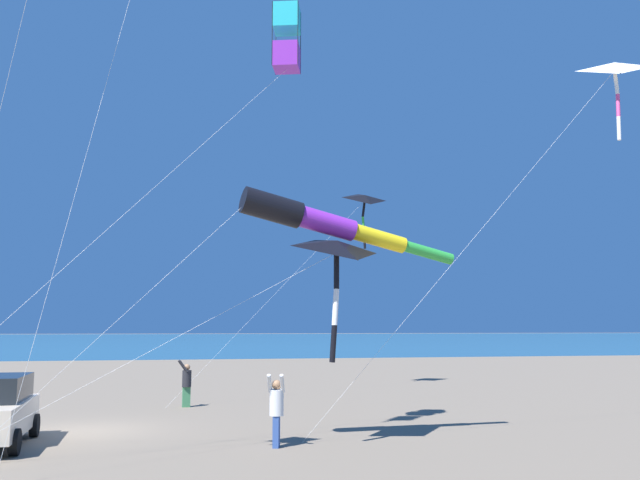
% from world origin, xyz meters
% --- Properties ---
extents(ground_plane, '(600.00, 600.00, 0.00)m').
position_xyz_m(ground_plane, '(0.00, 0.00, 0.00)').
color(ground_plane, '#756654').
extents(ocean_water_strip, '(240.00, 600.00, 0.01)m').
position_xyz_m(ocean_water_strip, '(-165.00, 0.00, 0.00)').
color(ocean_water_strip, '#285B7A').
rests_on(ocean_water_strip, ground_plane).
extents(person_adult_flyer, '(0.65, 0.54, 1.94)m').
position_xyz_m(person_adult_flyer, '(3.90, 5.46, 1.06)').
color(person_adult_flyer, '#335199').
rests_on(person_adult_flyer, ground_plane).
extents(person_child_green_jacket, '(0.47, 0.59, 1.86)m').
position_xyz_m(person_child_green_jacket, '(-5.67, 3.11, 1.01)').
color(person_child_green_jacket, '#3D7F51').
rests_on(person_child_green_jacket, ground_plane).
extents(kite_box_long_streamer_left, '(5.30, 10.18, 13.03)m').
position_xyz_m(kite_box_long_streamer_left, '(2.64, 5.84, 12.01)').
color(kite_box_long_streamer_left, '#1EB7C6').
rests_on(kite_box_long_streamer_left, ground_plane).
extents(kite_delta_magenta_far_left, '(2.24, 10.98, 5.80)m').
position_xyz_m(kite_delta_magenta_far_left, '(4.15, 7.08, 5.28)').
color(kite_delta_magenta_far_left, black).
rests_on(kite_delta_magenta_far_left, ground_plane).
extents(kite_windsock_rainbow_low_near, '(2.19, 13.06, 7.01)m').
position_xyz_m(kite_windsock_rainbow_low_near, '(3.59, 6.77, 6.15)').
color(kite_windsock_rainbow_low_near, black).
rests_on(kite_windsock_rainbow_low_near, ground_plane).
extents(kite_delta_small_distant, '(8.25, 11.33, 10.69)m').
position_xyz_m(kite_delta_small_distant, '(-12.84, 12.55, 10.15)').
color(kite_delta_small_distant, black).
rests_on(kite_delta_small_distant, ground_plane).
extents(kite_delta_blue_topmost, '(1.65, 11.49, 12.15)m').
position_xyz_m(kite_delta_blue_topmost, '(3.28, 16.71, 11.63)').
color(kite_delta_blue_topmost, white).
rests_on(kite_delta_blue_topmost, ground_plane).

